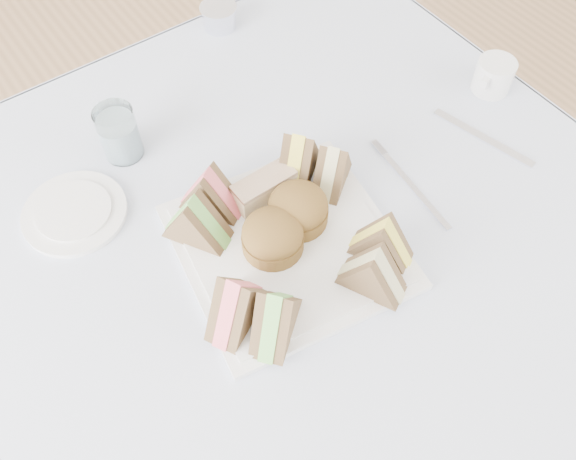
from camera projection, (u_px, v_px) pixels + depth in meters
floor at (295, 385)px, 1.56m from camera, size 4.00×4.00×0.00m
table at (296, 322)px, 1.25m from camera, size 0.90×0.90×0.74m
tablecloth at (299, 218)px, 0.94m from camera, size 1.02×1.02×0.01m
serving_plate at (288, 247)px, 0.90m from camera, size 0.35×0.35×0.01m
sandwich_fl_a at (236, 300)px, 0.79m from camera, size 0.11×0.09×0.09m
sandwich_fl_b at (276, 312)px, 0.79m from camera, size 0.11×0.10×0.09m
sandwich_fr_a at (383, 238)px, 0.85m from camera, size 0.08×0.10×0.08m
sandwich_fr_b at (373, 270)px, 0.82m from camera, size 0.08×0.11×0.09m
sandwich_bl_a at (195, 218)px, 0.87m from camera, size 0.09×0.11×0.09m
sandwich_bl_b at (210, 190)px, 0.90m from camera, size 0.09×0.11×0.09m
sandwich_br_a at (332, 166)px, 0.93m from camera, size 0.10×0.09×0.08m
sandwich_br_b at (298, 155)px, 0.93m from camera, size 0.11×0.10×0.09m
scone_left at (273, 236)px, 0.87m from camera, size 0.10×0.10×0.06m
scone_right at (298, 208)px, 0.90m from camera, size 0.11×0.11×0.06m
pastry_slice at (264, 189)px, 0.93m from camera, size 0.10×0.04×0.05m
side_plate at (75, 213)px, 0.94m from camera, size 0.19×0.19×0.01m
water_glass at (119, 133)px, 0.97m from camera, size 0.07×0.07×0.09m
tea_strainer at (219, 18)px, 1.18m from camera, size 0.09×0.09×0.04m
knife at (483, 138)px, 1.03m from camera, size 0.06×0.19×0.00m
fork at (416, 191)px, 0.97m from camera, size 0.03×0.17×0.00m
creamer_jug at (494, 76)px, 1.07m from camera, size 0.08×0.08×0.06m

